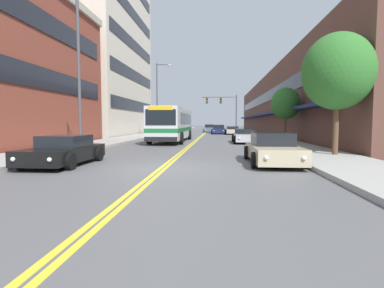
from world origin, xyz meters
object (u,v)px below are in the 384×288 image
object	(u,v)px
car_navy_moving_second	(219,130)
traffic_signal_mast	(224,106)
city_bus	(173,123)
street_tree_right_mid	(286,104)
car_dark_grey_parked_left_near	(167,132)
car_red_moving_third	(220,128)
car_beige_parked_right_foreground	(272,149)
street_lamp_left_near	(84,53)
car_champagne_parked_right_mid	(233,130)
street_tree_right_near	(338,72)
fire_hydrant	(270,138)
car_slate_blue_moving_lead	(210,129)
car_black_parked_left_mid	(64,151)
car_silver_parked_right_far	(244,136)
street_lamp_left_far	(159,94)

from	to	relation	value
car_navy_moving_second	traffic_signal_mast	world-z (taller)	traffic_signal_mast
city_bus	street_tree_right_mid	bearing A→B (deg)	-8.94
car_dark_grey_parked_left_near	car_navy_moving_second	distance (m)	10.78
car_red_moving_third	car_beige_parked_right_foreground	bearing A→B (deg)	-87.73
street_lamp_left_near	car_beige_parked_right_foreground	bearing A→B (deg)	-15.23
city_bus	car_champagne_parked_right_mid	size ratio (longest dim) A/B	2.38
street_tree_right_near	fire_hydrant	size ratio (longest dim) A/B	6.70
car_beige_parked_right_foreground	street_tree_right_mid	xyz separation A→B (m)	(3.37, 13.01, 2.75)
car_beige_parked_right_foreground	street_tree_right_near	world-z (taller)	street_tree_right_near
traffic_signal_mast	street_tree_right_mid	world-z (taller)	traffic_signal_mast
city_bus	car_champagne_parked_right_mid	world-z (taller)	city_bus
car_navy_moving_second	car_red_moving_third	xyz separation A→B (m)	(0.25, 15.74, -0.03)
car_slate_blue_moving_lead	car_champagne_parked_right_mid	bearing A→B (deg)	-68.76
car_black_parked_left_mid	car_beige_parked_right_foreground	distance (m)	8.77
street_tree_right_mid	traffic_signal_mast	bearing A→B (deg)	100.47
car_silver_parked_right_far	street_lamp_left_near	distance (m)	14.86
car_dark_grey_parked_left_near	street_lamp_left_far	bearing A→B (deg)	-117.14
traffic_signal_mast	car_dark_grey_parked_left_near	bearing A→B (deg)	-119.62
car_champagne_parked_right_mid	car_slate_blue_moving_lead	distance (m)	10.10
car_navy_moving_second	car_red_moving_third	size ratio (longest dim) A/B	1.05
car_dark_grey_parked_left_near	street_tree_right_near	xyz separation A→B (m)	(12.18, -22.50, 3.64)
street_lamp_left_near	street_lamp_left_far	size ratio (longest dim) A/B	1.04
car_champagne_parked_right_mid	traffic_signal_mast	xyz separation A→B (m)	(-1.13, 6.08, 3.97)
car_black_parked_left_mid	car_silver_parked_right_far	size ratio (longest dim) A/B	0.91
car_dark_grey_parked_left_near	car_silver_parked_right_far	xyz separation A→B (m)	(8.67, -11.74, 0.00)
traffic_signal_mast	street_tree_right_mid	size ratio (longest dim) A/B	1.40
traffic_signal_mast	street_tree_right_near	size ratio (longest dim) A/B	1.08
car_beige_parked_right_foreground	car_slate_blue_moving_lead	size ratio (longest dim) A/B	1.09
fire_hydrant	car_black_parked_left_mid	bearing A→B (deg)	-134.25
city_bus	car_silver_parked_right_far	world-z (taller)	city_bus
car_black_parked_left_mid	car_silver_parked_right_far	world-z (taller)	car_black_parked_left_mid
car_dark_grey_parked_left_near	fire_hydrant	world-z (taller)	car_dark_grey_parked_left_near
car_navy_moving_second	fire_hydrant	world-z (taller)	car_navy_moving_second
car_beige_parked_right_foreground	fire_hydrant	xyz separation A→B (m)	(1.52, 9.29, 0.01)
traffic_signal_mast	street_lamp_left_near	size ratio (longest dim) A/B	0.69
street_lamp_left_near	car_champagne_parked_right_mid	bearing A→B (deg)	72.34
car_silver_parked_right_far	car_dark_grey_parked_left_near	bearing A→B (deg)	126.45
city_bus	car_black_parked_left_mid	xyz separation A→B (m)	(-2.18, -15.75, -1.12)
car_red_moving_third	street_tree_right_mid	world-z (taller)	street_tree_right_mid
street_lamp_left_near	fire_hydrant	distance (m)	13.73
car_navy_moving_second	car_black_parked_left_mid	bearing A→B (deg)	-100.64
fire_hydrant	street_tree_right_near	bearing A→B (deg)	-74.68
car_black_parked_left_mid	street_tree_right_near	size ratio (longest dim) A/B	0.75
car_black_parked_left_mid	car_champagne_parked_right_mid	size ratio (longest dim) A/B	0.90
fire_hydrant	traffic_signal_mast	bearing A→B (deg)	95.50
street_lamp_left_far	city_bus	bearing A→B (deg)	-70.88
car_dark_grey_parked_left_near	street_lamp_left_far	world-z (taller)	street_lamp_left_far
car_champagne_parked_right_mid	street_lamp_left_near	world-z (taller)	street_lamp_left_near
car_navy_moving_second	street_tree_right_near	distance (m)	31.79
street_lamp_left_near	fire_hydrant	world-z (taller)	street_lamp_left_near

